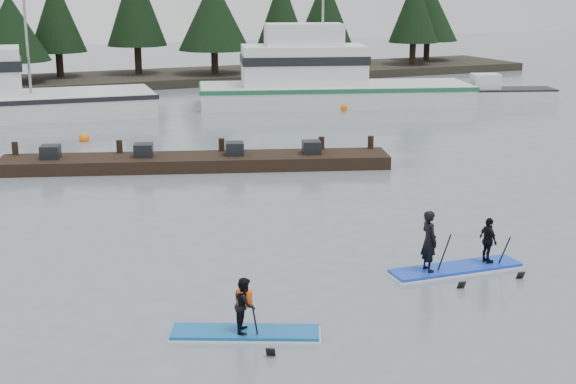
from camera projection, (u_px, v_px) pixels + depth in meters
name	position (u px, v px, depth m)	size (l,w,h in m)	color
ground	(394.00, 300.00, 18.20)	(160.00, 160.00, 0.00)	slate
far_shore	(79.00, 82.00, 55.32)	(70.00, 8.00, 0.60)	#2D281E
treeline	(79.00, 87.00, 55.39)	(60.00, 4.00, 8.00)	black
fishing_boat_medium	(327.00, 94.00, 46.89)	(16.32, 8.99, 9.17)	silver
skiff	(500.00, 95.00, 48.59)	(6.44, 1.93, 0.75)	silver
floating_dock	(196.00, 162.00, 31.04)	(14.94, 1.99, 0.50)	black
buoy_c	(343.00, 110.00, 45.19)	(0.62, 0.62, 0.62)	orange
buoy_b	(84.00, 141.00, 36.38)	(0.48, 0.48, 0.48)	orange
paddleboard_solo	(245.00, 318.00, 16.27)	(3.05, 1.94, 1.76)	#1158A3
paddleboard_duo	(455.00, 251.00, 19.88)	(3.46, 1.23, 2.14)	blue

